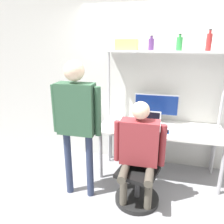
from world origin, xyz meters
The scene contains 14 objects.
ground_plane centered at (0.00, 0.00, 0.00)m, with size 12.00×12.00×0.00m, color gray.
wall_back centered at (0.00, 0.77, 1.35)m, with size 8.00×0.06×2.70m.
desk centered at (0.00, 0.38, 0.69)m, with size 1.76×0.72×0.76m.
shelf_unit centered at (0.00, 0.57, 1.59)m, with size 1.67×0.31×1.84m.
monitor centered at (-0.08, 0.58, 1.02)m, with size 0.65×0.21×0.45m.
laptop centered at (-0.16, 0.28, 0.83)m, with size 0.31×0.26×0.26m.
cell_phone centered at (0.09, 0.24, 0.77)m, with size 0.07×0.15×0.01m.
office_chair centered at (-0.22, -0.26, 0.27)m, with size 0.56×0.56×0.90m.
person_seated centered at (-0.23, -0.30, 0.78)m, with size 0.62×0.46×1.32m.
person_standing centered at (-1.00, -0.33, 1.14)m, with size 0.62×0.24×1.77m.
bottle_green centered at (0.17, 0.57, 1.94)m, with size 0.08×0.08×0.22m.
bottle_red centered at (0.54, 0.57, 1.96)m, with size 0.07×0.07×0.27m.
bottle_purple centered at (-0.21, 0.57, 1.93)m, with size 0.08×0.08×0.20m.
storage_box centered at (-0.55, 0.57, 1.92)m, with size 0.31×0.17×0.15m.
Camera 1 is at (-0.00, -2.65, 1.97)m, focal length 35.00 mm.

